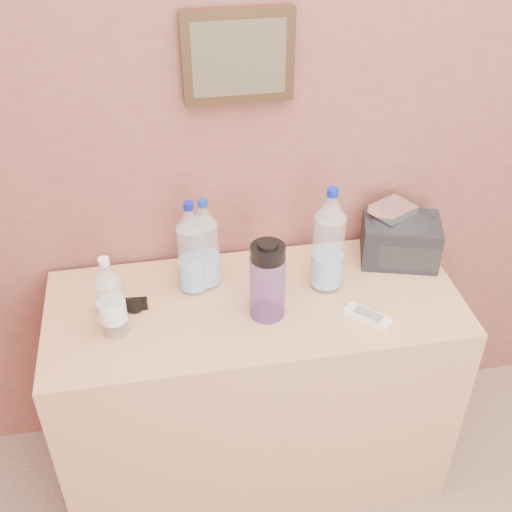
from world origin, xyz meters
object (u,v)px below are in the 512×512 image
Objects in this scene: dresser at (255,390)px; ac_remote at (368,317)px; pet_small at (111,301)px; nalgene_bottle at (267,280)px; pet_large_d at (328,245)px; foil_packet at (393,209)px; pet_large_c at (205,248)px; sunglasses at (123,305)px; toiletry_bag at (400,238)px; pet_large_b at (192,252)px.

dresser is 8.88× the size of ac_remote.
nalgene_bottle is (0.43, 0.00, 0.01)m from pet_small.
nalgene_bottle reaches higher than dresser.
ac_remote is (0.08, -0.17, -0.14)m from pet_large_d.
nalgene_bottle reaches higher than ac_remote.
pet_small is at bearing -171.45° from pet_large_d.
pet_small reaches higher than ac_remote.
foil_packet is (0.46, 0.16, 0.55)m from dresser.
sunglasses is at bearing -162.43° from pet_large_c.
toiletry_bag is (0.89, 0.19, -0.03)m from pet_small.
foil_packet is at bearing 13.75° from pet_small.
foil_packet is at bearing 25.88° from nalgene_bottle.
foil_packet reaches higher than ac_remote.
sunglasses is at bearing -148.75° from ac_remote.
foil_packet reaches higher than toiletry_bag.
pet_small is 0.89m from foil_packet.
pet_large_b is 2.12× the size of sunglasses.
nalgene_bottle is (0.19, -0.15, -0.01)m from pet_large_b.
pet_large_d is 0.26m from foil_packet.
foil_packet reaches higher than dresser.
pet_small is at bearing -172.35° from dresser.
dresser is at bearing -0.53° from sunglasses.
foil_packet is at bearing 153.88° from toiletry_bag.
dresser is at bearing -148.71° from toiletry_bag.
nalgene_bottle is at bearing -64.37° from dresser.
pet_large_d is at bearing 159.60° from ac_remote.
pet_large_b is 0.63m from foil_packet.
pet_small is 0.13m from sunglasses.
pet_large_b is 0.89× the size of pet_large_d.
ac_remote is at bearing -23.35° from dresser.
nalgene_bottle is 2.08× the size of foil_packet.
dresser is at bearing -158.58° from ac_remote.
pet_large_c reaches higher than pet_small.
pet_small reaches higher than dresser.
pet_large_d reaches higher than foil_packet.
pet_large_b is at bearing 20.97° from sunglasses.
nalgene_bottle is at bearing -150.76° from ac_remote.
dresser is 4.95× the size of nalgene_bottle.
pet_large_c reaches higher than ac_remote.
dresser is at bearing -29.75° from pet_large_b.
nalgene_bottle is 0.43m from sunglasses.
pet_large_b is 0.39m from pet_large_d.
sunglasses is 0.86m from foil_packet.
pet_large_d is 2.85× the size of foil_packet.
pet_large_b is at bearing -156.78° from pet_large_c.
foil_packet is (0.63, 0.06, 0.04)m from pet_large_b.
foil_packet is (0.43, 0.21, 0.05)m from nalgene_bottle.
pet_large_c reaches higher than nalgene_bottle.
pet_small reaches higher than sunglasses.
pet_small is (-0.62, -0.09, -0.04)m from pet_large_d.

